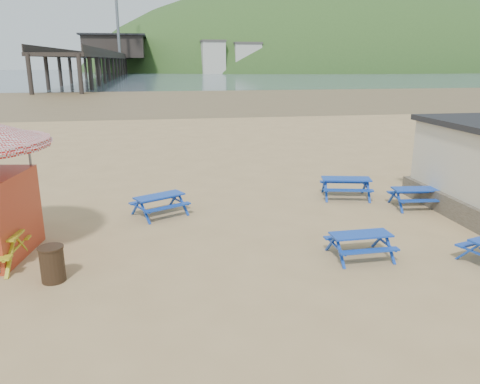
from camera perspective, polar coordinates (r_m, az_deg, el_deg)
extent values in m
plane|color=tan|center=(14.14, 1.66, -5.51)|extent=(400.00, 400.00, 0.00)
plane|color=olive|center=(68.15, -7.77, 11.31)|extent=(400.00, 400.00, 0.00)
plane|color=#475966|center=(183.00, -9.33, 13.96)|extent=(400.00, 400.00, 0.00)
cube|color=#0E2898|center=(16.12, -9.81, -0.48)|extent=(1.79, 1.37, 0.05)
cube|color=#0E2898|center=(16.68, -10.69, -0.92)|extent=(1.59, 1.00, 0.05)
cube|color=#0E2898|center=(15.73, -8.80, -1.85)|extent=(1.59, 1.00, 0.05)
cube|color=#0E2898|center=(18.39, 12.83, 1.58)|extent=(1.95, 1.11, 0.05)
cube|color=#0E2898|center=(19.05, 12.48, 1.20)|extent=(1.85, 0.66, 0.05)
cube|color=#0E2898|center=(17.88, 13.09, 0.21)|extent=(1.85, 0.66, 0.05)
cube|color=#0E2898|center=(17.88, 20.77, 0.34)|extent=(1.76, 0.84, 0.05)
cube|color=#0E2898|center=(18.45, 20.00, 0.02)|extent=(1.71, 0.42, 0.05)
cube|color=#0E2898|center=(17.46, 21.43, -0.99)|extent=(1.71, 0.42, 0.05)
cube|color=#0E2898|center=(12.92, 14.53, -5.03)|extent=(1.63, 0.66, 0.04)
cube|color=#0E2898|center=(13.46, 13.48, -5.25)|extent=(1.62, 0.26, 0.04)
cube|color=#0E2898|center=(12.56, 15.50, -6.94)|extent=(1.62, 0.26, 0.04)
cube|color=#0E2898|center=(14.26, 27.19, -5.34)|extent=(1.67, 0.69, 0.05)
cylinder|color=#322116|center=(12.15, -21.90, -8.21)|extent=(0.56, 0.56, 0.86)
cylinder|color=#322116|center=(11.99, -22.11, -6.29)|extent=(0.60, 0.60, 0.04)
cube|color=black|center=(188.53, -15.12, 15.51)|extent=(9.00, 220.00, 0.60)
cube|color=black|center=(199.55, -14.94, 16.66)|extent=(22.00, 30.00, 8.00)
cube|color=black|center=(199.71, -15.03, 17.89)|extent=(24.00, 32.00, 0.60)
cylinder|color=slate|center=(177.96, -14.74, 20.08)|extent=(1.00, 1.00, 28.00)
ellipsoid|color=#2D4C1E|center=(260.42, 11.23, 12.15)|extent=(264.00, 144.00, 108.00)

